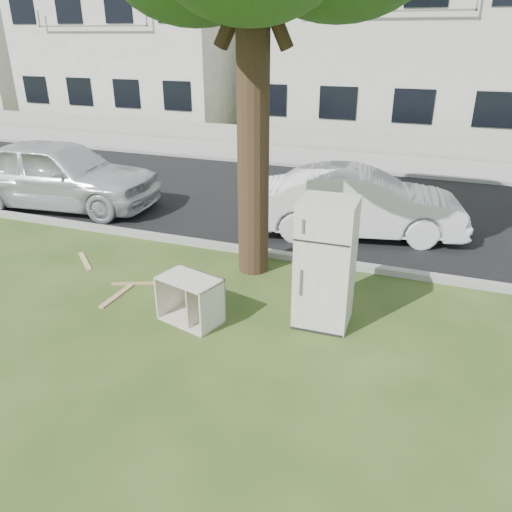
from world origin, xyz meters
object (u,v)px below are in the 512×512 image
(car_left, at_px, (59,174))
(fridge, at_px, (325,263))
(cabinet, at_px, (190,299))
(car_center, at_px, (360,203))

(car_left, bearing_deg, fridge, -119.16)
(cabinet, height_order, car_left, car_left)
(fridge, distance_m, cabinet, 2.07)
(fridge, xyz_separation_m, car_center, (-0.13, 3.77, -0.24))
(cabinet, distance_m, car_center, 4.78)
(fridge, distance_m, car_left, 8.03)
(car_center, bearing_deg, cabinet, 146.51)
(fridge, bearing_deg, car_left, 155.76)
(fridge, relative_size, car_left, 0.39)
(fridge, relative_size, car_center, 0.44)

